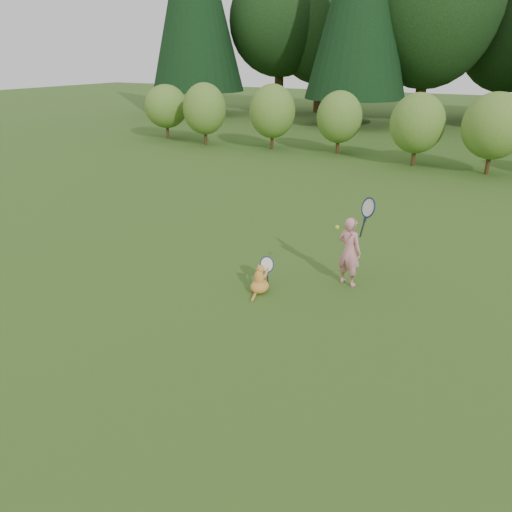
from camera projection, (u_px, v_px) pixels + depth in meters
The scene contains 5 objects.
ground at pixel (221, 310), 8.09m from camera, with size 100.00×100.00×0.00m, color #244D15.
shrub_row at pixel (415, 126), 18.08m from camera, with size 28.00×3.00×2.80m, color #4C6A21, non-canonical shape.
child at pixel (350, 250), 8.75m from camera, with size 0.76×0.53×1.87m.
cat at pixel (260, 278), 8.61m from camera, with size 0.41×0.78×0.69m.
tennis_ball at pixel (337, 227), 8.11m from camera, with size 0.07×0.07×0.07m.
Camera 1 is at (3.98, -5.98, 3.87)m, focal length 35.00 mm.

